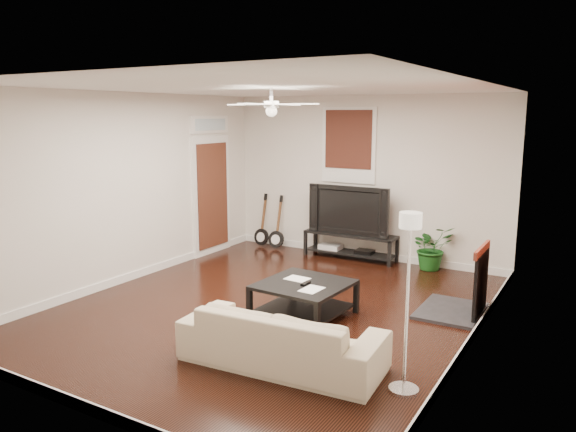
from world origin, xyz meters
name	(u,v)px	position (x,y,z in m)	size (l,w,h in m)	color
room	(272,202)	(0.00, 0.00, 1.40)	(5.01, 6.01, 2.81)	black
brick_accent	(494,207)	(2.49, 1.00, 1.40)	(0.02, 2.20, 2.80)	#B14F39
fireplace	(465,279)	(2.20, 1.00, 0.46)	(0.80, 1.10, 0.92)	black
window_back	(349,145)	(-0.30, 2.97, 1.95)	(1.00, 0.06, 1.30)	black
door_left	(212,184)	(-2.46, 1.90, 1.25)	(0.08, 1.00, 2.50)	white
tv_stand	(350,246)	(-0.14, 2.78, 0.23)	(1.62, 0.43, 0.45)	black
tv	(352,209)	(-0.14, 2.80, 0.87)	(1.45, 0.19, 0.84)	black
coffee_table	(304,300)	(0.50, -0.06, 0.22)	(1.02, 1.02, 0.43)	black
sofa	(282,337)	(0.96, -1.36, 0.30)	(2.04, 0.80, 0.60)	#C7AC95
floor_lamp	(407,304)	(2.20, -1.26, 0.83)	(0.27, 0.27, 1.67)	silver
potted_plant	(432,247)	(1.26, 2.82, 0.36)	(0.65, 0.57, 0.73)	#175018
guitar_left	(261,220)	(-1.97, 2.75, 0.50)	(0.31, 0.22, 1.00)	black
guitar_right	(276,222)	(-1.62, 2.72, 0.50)	(0.31, 0.22, 1.00)	black
ceiling_fan	(271,104)	(0.00, 0.00, 2.60)	(1.24, 1.24, 0.32)	white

